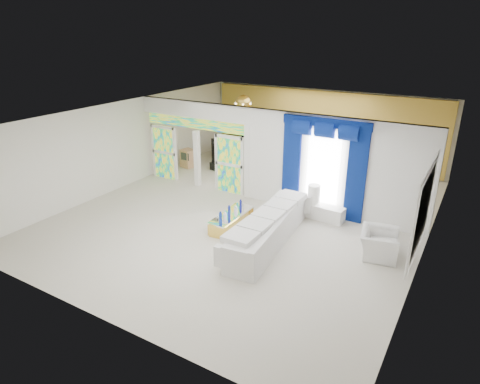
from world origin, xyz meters
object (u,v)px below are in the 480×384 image
Objects in this scene: console_table at (322,212)px; grand_piano at (242,149)px; coffee_table at (232,221)px; white_sofa at (269,230)px; armchair at (379,244)px.

console_table is 0.63× the size of grand_piano.
coffee_table is at bearing -138.37° from console_table.
white_sofa is 1.90× the size of grand_piano.
grand_piano is (-2.96, 5.59, 0.33)m from coffee_table.
console_table is (2.04, 1.82, 0.03)m from coffee_table.
console_table is (0.69, 2.12, -0.16)m from white_sofa.
grand_piano is at bearing 143.03° from console_table.
grand_piano reaches higher than coffee_table.
console_table is 2.37m from armchair.
white_sofa is 3.85× the size of armchair.
white_sofa is 1.40m from coffee_table.
coffee_table is at bearing 86.65° from armchair.
coffee_table is at bearing -52.57° from grand_piano.
coffee_table is 4.04m from armchair.
grand_piano is (-6.97, 5.10, 0.19)m from armchair.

